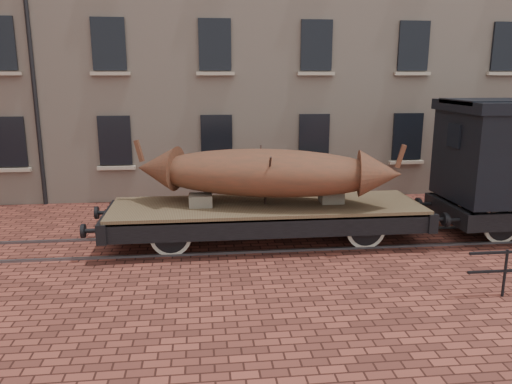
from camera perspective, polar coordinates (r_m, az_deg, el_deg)
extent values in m
plane|color=#53271F|center=(13.71, 6.90, -5.61)|extent=(90.00, 90.00, 0.00)
cube|color=beige|center=(23.56, 9.12, 19.41)|extent=(40.00, 10.00, 14.00)
cube|color=black|center=(18.86, -26.40, 5.15)|extent=(1.10, 0.12, 1.70)
cube|color=#B6A68F|center=(18.94, -26.16, 2.28)|extent=(1.30, 0.18, 0.12)
cube|color=black|center=(17.96, -15.81, 5.69)|extent=(1.10, 0.12, 1.70)
cube|color=#B6A68F|center=(18.05, -15.66, 2.68)|extent=(1.30, 0.18, 0.12)
cube|color=black|center=(17.73, -4.53, 6.05)|extent=(1.10, 0.12, 1.70)
cube|color=#B6A68F|center=(17.81, -4.47, 3.00)|extent=(1.30, 0.18, 0.12)
cube|color=black|center=(18.17, 6.63, 6.19)|extent=(1.10, 0.12, 1.70)
cube|color=#B6A68F|center=(18.26, 6.59, 3.20)|extent=(1.30, 0.18, 0.12)
cube|color=black|center=(19.26, 16.90, 6.10)|extent=(1.10, 0.12, 1.70)
cube|color=#B6A68F|center=(19.34, 16.78, 3.29)|extent=(1.30, 0.18, 0.12)
cube|color=black|center=(20.88, 25.81, 5.87)|extent=(1.10, 0.12, 1.70)
cube|color=#B6A68F|center=(20.95, 25.64, 3.27)|extent=(1.30, 0.18, 0.12)
cube|color=#B6A68F|center=(18.67, -27.18, 11.96)|extent=(1.30, 0.18, 0.12)
cube|color=black|center=(17.85, -16.48, 15.92)|extent=(1.10, 0.12, 1.70)
cube|color=#B6A68F|center=(17.77, -16.31, 12.87)|extent=(1.30, 0.18, 0.12)
cube|color=black|center=(17.62, -4.73, 16.44)|extent=(1.10, 0.12, 1.70)
cube|color=#B6A68F|center=(17.53, -4.66, 13.35)|extent=(1.30, 0.18, 0.12)
cube|color=black|center=(18.07, 6.91, 16.31)|extent=(1.10, 0.12, 1.70)
cube|color=#B6A68F|center=(17.98, 6.87, 13.29)|extent=(1.30, 0.18, 0.12)
cube|color=black|center=(19.16, 17.56, 15.63)|extent=(1.10, 0.12, 1.70)
cube|color=#B6A68F|center=(19.08, 17.43, 12.79)|extent=(1.30, 0.18, 0.12)
cube|color=black|center=(20.79, 26.73, 14.63)|extent=(1.10, 0.12, 1.70)
cube|color=#B6A68F|center=(20.71, 26.54, 12.01)|extent=(1.30, 0.18, 0.12)
cube|color=#59595E|center=(13.04, 7.62, -6.49)|extent=(30.00, 0.08, 0.06)
cube|color=#59595E|center=(14.37, 6.25, -4.57)|extent=(30.00, 0.08, 0.06)
cylinder|color=black|center=(11.39, 26.57, -8.30)|extent=(0.06, 0.06, 1.00)
cube|color=brown|center=(13.17, 1.24, -1.66)|extent=(8.12, 2.38, 0.13)
cube|color=black|center=(12.20, 1.91, -4.17)|extent=(8.12, 0.17, 0.49)
cube|color=black|center=(14.30, 0.65, -1.54)|extent=(8.12, 0.17, 0.49)
cube|color=black|center=(13.35, -16.35, -3.17)|extent=(0.24, 2.49, 0.49)
cylinder|color=black|center=(12.65, -18.33, -4.22)|extent=(0.38, 0.11, 0.11)
cylinder|color=black|center=(12.69, -19.14, -4.23)|extent=(0.09, 0.35, 0.35)
cylinder|color=black|center=(14.18, -17.01, -2.27)|extent=(0.38, 0.11, 0.11)
cylinder|color=black|center=(14.21, -17.74, -2.28)|extent=(0.09, 0.35, 0.35)
cube|color=black|center=(14.34, 17.55, -2.13)|extent=(0.24, 2.49, 0.49)
cylinder|color=black|center=(13.76, 20.06, -2.96)|extent=(0.38, 0.11, 0.11)
cylinder|color=black|center=(13.84, 20.74, -2.92)|extent=(0.09, 0.35, 0.35)
cylinder|color=black|center=(15.18, 17.39, -1.28)|extent=(0.38, 0.11, 0.11)
cylinder|color=black|center=(15.25, 18.02, -1.26)|extent=(0.09, 0.35, 0.35)
cylinder|color=black|center=(13.23, -9.56, -4.03)|extent=(0.11, 2.06, 0.11)
cylinder|color=beige|center=(12.54, -9.74, -5.00)|extent=(1.04, 0.08, 1.04)
cylinder|color=black|center=(12.54, -9.74, -5.00)|extent=(0.85, 0.11, 0.85)
cube|color=black|center=(12.34, -9.82, -4.05)|extent=(0.97, 0.09, 0.11)
cylinder|color=beige|center=(13.92, -9.41, -3.16)|extent=(1.04, 0.08, 1.04)
cylinder|color=black|center=(13.92, -9.41, -3.16)|extent=(0.85, 0.11, 0.85)
cube|color=black|center=(13.97, -9.42, -1.98)|extent=(0.97, 0.09, 0.11)
cylinder|color=black|center=(13.85, 11.52, -3.33)|extent=(0.11, 2.06, 0.11)
cylinder|color=beige|center=(13.20, 12.46, -4.21)|extent=(1.04, 0.08, 1.04)
cylinder|color=black|center=(13.20, 12.46, -4.21)|extent=(0.85, 0.11, 0.85)
cube|color=black|center=(13.00, 12.70, -3.29)|extent=(0.97, 0.09, 0.11)
cylinder|color=beige|center=(14.51, 10.66, -2.53)|extent=(1.04, 0.08, 1.04)
cylinder|color=black|center=(14.51, 10.66, -2.53)|extent=(0.85, 0.11, 0.85)
cube|color=black|center=(14.56, 10.56, -1.41)|extent=(0.97, 0.09, 0.11)
cube|color=black|center=(13.29, 1.23, -3.42)|extent=(4.33, 0.06, 0.06)
cube|color=gray|center=(13.01, -6.35, -0.95)|extent=(0.60, 0.54, 0.30)
cube|color=gray|center=(13.45, 8.58, -0.54)|extent=(0.60, 0.54, 0.30)
ellipsoid|color=brown|center=(12.97, 1.08, 2.21)|extent=(6.43, 3.34, 1.23)
cone|color=brown|center=(13.60, -11.24, 2.70)|extent=(1.31, 1.39, 1.17)
cube|color=brown|center=(13.68, -13.22, 4.60)|extent=(0.27, 0.18, 0.59)
cone|color=brown|center=(12.96, 14.00, 2.04)|extent=(1.31, 1.39, 1.17)
cube|color=brown|center=(12.94, 16.22, 3.95)|extent=(0.27, 0.18, 0.59)
cylinder|color=#362721|center=(12.51, 1.37, 1.19)|extent=(0.05, 1.05, 1.46)
cylinder|color=#362721|center=(13.48, 0.80, 2.07)|extent=(0.05, 1.05, 1.46)
cube|color=black|center=(14.77, 21.10, -2.07)|extent=(0.23, 2.51, 0.47)
cylinder|color=black|center=(13.85, 20.93, -3.05)|extent=(0.08, 0.33, 0.33)
cylinder|color=black|center=(15.30, 18.12, -1.33)|extent=(0.08, 0.33, 0.33)
cylinder|color=black|center=(15.39, 24.84, -2.71)|extent=(0.10, 1.99, 0.10)
cylinder|color=beige|center=(14.81, 26.26, -3.45)|extent=(1.00, 0.07, 1.00)
cylinder|color=black|center=(14.81, 26.26, -3.45)|extent=(0.82, 0.10, 0.82)
cylinder|color=beige|center=(15.99, 23.54, -2.02)|extent=(1.00, 0.07, 1.00)
cylinder|color=black|center=(15.99, 23.54, -2.02)|extent=(0.82, 0.10, 0.82)
cube|color=black|center=(14.39, 21.72, 6.00)|extent=(0.08, 0.63, 0.63)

